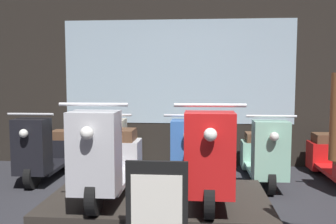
{
  "coord_description": "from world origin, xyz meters",
  "views": [
    {
      "loc": [
        0.35,
        -2.58,
        1.47
      ],
      "look_at": [
        -0.03,
        1.91,
        1.04
      ],
      "focal_mm": 40.0,
      "sensor_mm": 36.0,
      "label": 1
    }
  ],
  "objects": [
    {
      "name": "scooter_backrow_0",
      "position": [
        -1.83,
        2.6,
        0.4
      ],
      "size": [
        0.61,
        1.6,
        1.0
      ],
      "color": "black",
      "rests_on": "ground_plane"
    },
    {
      "name": "price_sign_board",
      "position": [
        0.03,
        0.2,
        0.42
      ],
      "size": [
        0.48,
        0.04,
        0.83
      ],
      "color": "black",
      "rests_on": "ground_plane"
    },
    {
      "name": "display_platform",
      "position": [
        -0.07,
        1.17,
        0.12
      ],
      "size": [
        2.25,
        1.37,
        0.24
      ],
      "color": "#2D2823",
      "rests_on": "ground_plane"
    },
    {
      "name": "scooter_backrow_2",
      "position": [
        0.21,
        2.6,
        0.4
      ],
      "size": [
        0.61,
        1.6,
        1.0
      ],
      "color": "black",
      "rests_on": "ground_plane"
    },
    {
      "name": "shop_wall_back",
      "position": [
        0.0,
        3.64,
        1.6
      ],
      "size": [
        6.88,
        0.09,
        3.2
      ],
      "color": "#28231E",
      "rests_on": "ground_plane"
    },
    {
      "name": "scooter_display_right",
      "position": [
        0.44,
        1.12,
        0.64
      ],
      "size": [
        0.61,
        1.6,
        1.0
      ],
      "color": "black",
      "rests_on": "display_platform"
    },
    {
      "name": "scooter_backrow_3",
      "position": [
        1.24,
        2.6,
        0.4
      ],
      "size": [
        0.61,
        1.6,
        1.0
      ],
      "color": "black",
      "rests_on": "ground_plane"
    },
    {
      "name": "scooter_backrow_1",
      "position": [
        -0.81,
        2.6,
        0.4
      ],
      "size": [
        0.61,
        1.6,
        1.0
      ],
      "color": "black",
      "rests_on": "ground_plane"
    },
    {
      "name": "scooter_display_left",
      "position": [
        -0.57,
        1.12,
        0.64
      ],
      "size": [
        0.61,
        1.6,
        1.0
      ],
      "color": "black",
      "rests_on": "display_platform"
    }
  ]
}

